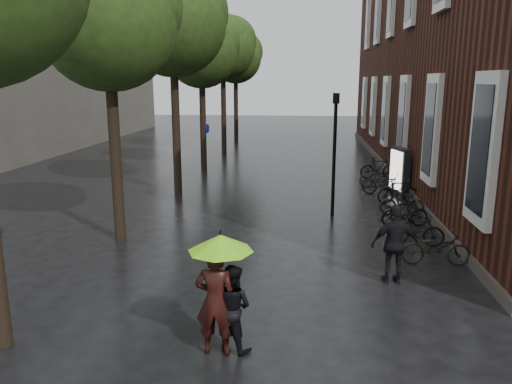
# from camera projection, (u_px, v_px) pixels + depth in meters

# --- Properties ---
(brick_building) EXTENTS (10.20, 33.20, 12.00)m
(brick_building) POSITION_uv_depth(u_px,v_px,m) (499.00, 50.00, 24.06)
(brick_building) COLOR #38160F
(brick_building) RESTS_ON ground
(street_trees) EXTENTS (4.33, 34.03, 8.91)m
(street_trees) POSITION_uv_depth(u_px,v_px,m) (188.00, 39.00, 21.94)
(street_trees) COLOR black
(street_trees) RESTS_ON ground
(person_burgundy) EXTENTS (0.70, 0.47, 1.92)m
(person_burgundy) POSITION_uv_depth(u_px,v_px,m) (215.00, 301.00, 8.39)
(person_burgundy) COLOR black
(person_burgundy) RESTS_ON ground
(person_black) EXTENTS (0.93, 0.84, 1.55)m
(person_black) POSITION_uv_depth(u_px,v_px,m) (232.00, 307.00, 8.57)
(person_black) COLOR black
(person_black) RESTS_ON ground
(lime_umbrella) EXTENTS (1.11, 1.11, 1.63)m
(lime_umbrella) POSITION_uv_depth(u_px,v_px,m) (221.00, 243.00, 8.23)
(lime_umbrella) COLOR black
(lime_umbrella) RESTS_ON ground
(pedestrian_walking) EXTENTS (1.13, 0.59, 1.85)m
(pedestrian_walking) POSITION_uv_depth(u_px,v_px,m) (395.00, 244.00, 11.40)
(pedestrian_walking) COLOR black
(pedestrian_walking) RESTS_ON ground
(parked_bicycles) EXTENTS (2.04, 12.06, 1.04)m
(parked_bicycles) POSITION_uv_depth(u_px,v_px,m) (394.00, 194.00, 18.44)
(parked_bicycles) COLOR black
(parked_bicycles) RESTS_ON ground
(ad_lightbox) EXTENTS (0.29, 1.28, 1.93)m
(ad_lightbox) POSITION_uv_depth(u_px,v_px,m) (399.00, 171.00, 20.24)
(ad_lightbox) COLOR black
(ad_lightbox) RESTS_ON ground
(lamp_post) EXTENTS (0.21, 0.21, 4.18)m
(lamp_post) POSITION_uv_depth(u_px,v_px,m) (335.00, 143.00, 16.66)
(lamp_post) COLOR black
(lamp_post) RESTS_ON ground
(cycle_sign) EXTENTS (0.13, 0.45, 2.45)m
(cycle_sign) POSITION_uv_depth(u_px,v_px,m) (207.00, 141.00, 24.95)
(cycle_sign) COLOR #262628
(cycle_sign) RESTS_ON ground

